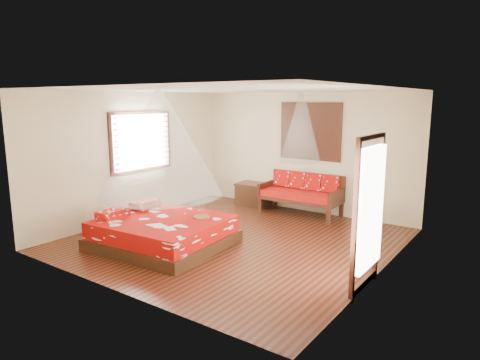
# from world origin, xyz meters

# --- Properties ---
(room) EXTENTS (5.54, 5.54, 2.84)m
(room) POSITION_xyz_m (0.00, 0.00, 1.40)
(room) COLOR black
(room) RESTS_ON ground
(bed) EXTENTS (2.33, 2.13, 0.65)m
(bed) POSITION_xyz_m (-0.89, -1.02, 0.25)
(bed) COLOR black
(bed) RESTS_ON floor
(daybed) EXTENTS (1.85, 0.82, 0.96)m
(daybed) POSITION_xyz_m (0.18, 2.38, 0.52)
(daybed) COLOR black
(daybed) RESTS_ON floor
(storage_chest) EXTENTS (0.86, 0.65, 0.57)m
(storage_chest) POSITION_xyz_m (-1.19, 2.45, 0.29)
(storage_chest) COLOR black
(storage_chest) RESTS_ON floor
(shutter_panel) EXTENTS (1.52, 0.06, 1.32)m
(shutter_panel) POSITION_xyz_m (0.18, 2.72, 1.90)
(shutter_panel) COLOR black
(shutter_panel) RESTS_ON wall_back
(window_left) EXTENTS (0.10, 1.74, 1.34)m
(window_left) POSITION_xyz_m (-2.71, 0.20, 1.70)
(window_left) COLOR black
(window_left) RESTS_ON wall_left
(glazed_door) EXTENTS (0.08, 1.02, 2.16)m
(glazed_door) POSITION_xyz_m (2.72, -0.60, 1.07)
(glazed_door) COLOR black
(glazed_door) RESTS_ON floor
(wine_tray) EXTENTS (0.29, 0.29, 0.23)m
(wine_tray) POSITION_xyz_m (-0.34, -0.56, 0.56)
(wine_tray) COLOR brown
(wine_tray) RESTS_ON bed
(mosquito_net_main) EXTENTS (2.18, 2.18, 1.80)m
(mosquito_net_main) POSITION_xyz_m (-0.87, -1.02, 1.85)
(mosquito_net_main) COLOR white
(mosquito_net_main) RESTS_ON ceiling
(mosquito_net_daybed) EXTENTS (0.91, 0.91, 1.50)m
(mosquito_net_daybed) POSITION_xyz_m (0.18, 2.25, 2.00)
(mosquito_net_daybed) COLOR white
(mosquito_net_daybed) RESTS_ON ceiling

